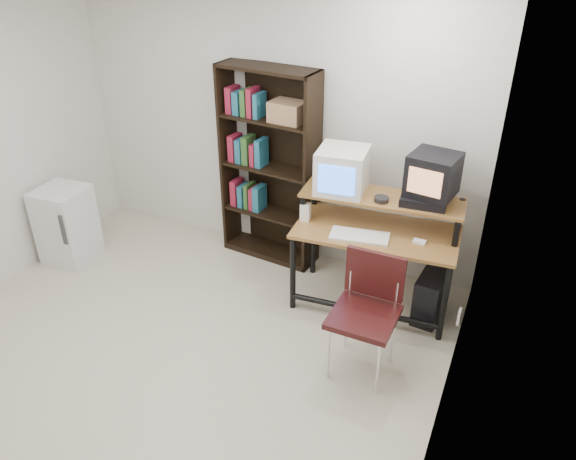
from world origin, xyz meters
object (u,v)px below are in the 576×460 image
at_px(bookshelf, 270,165).
at_px(mini_fridge, 67,224).
at_px(computer_desk, 377,232).
at_px(crt_tv, 433,175).
at_px(pc_tower, 431,295).
at_px(school_chair, 368,302).
at_px(crt_monitor, 342,171).

relative_size(bookshelf, mini_fridge, 2.50).
distance_m(computer_desk, bookshelf, 1.25).
height_order(crt_tv, bookshelf, bookshelf).
height_order(pc_tower, school_chair, school_chair).
distance_m(pc_tower, bookshelf, 1.87).
bearing_deg(pc_tower, crt_monitor, -179.54).
distance_m(pc_tower, mini_fridge, 3.48).
height_order(computer_desk, school_chair, computer_desk).
xyz_separation_m(school_chair, bookshelf, (-1.33, 1.17, 0.39)).
height_order(crt_tv, pc_tower, crt_tv).
bearing_deg(crt_tv, bookshelf, -179.27).
relative_size(crt_tv, bookshelf, 0.22).
height_order(crt_monitor, crt_tv, crt_tv).
relative_size(crt_monitor, bookshelf, 0.24).
relative_size(pc_tower, school_chair, 0.49).
relative_size(crt_monitor, school_chair, 0.48).
bearing_deg(school_chair, crt_tv, 79.89).
xyz_separation_m(crt_monitor, bookshelf, (-0.81, 0.31, -0.20)).
bearing_deg(crt_monitor, mini_fridge, -173.23).
bearing_deg(bookshelf, crt_tv, -2.19).
height_order(crt_tv, mini_fridge, crt_tv).
xyz_separation_m(school_chair, mini_fridge, (-3.10, 0.26, -0.20)).
relative_size(crt_monitor, mini_fridge, 0.59).
bearing_deg(crt_monitor, bookshelf, 152.63).
distance_m(crt_tv, school_chair, 1.17).
distance_m(computer_desk, pc_tower, 0.71).
distance_m(school_chair, bookshelf, 1.82).
distance_m(computer_desk, school_chair, 0.81).
height_order(computer_desk, mini_fridge, computer_desk).
height_order(pc_tower, bookshelf, bookshelf).
relative_size(crt_tv, school_chair, 0.44).
xyz_separation_m(computer_desk, crt_tv, (0.36, 0.17, 0.52)).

